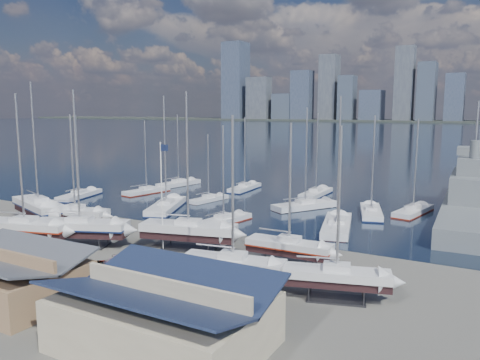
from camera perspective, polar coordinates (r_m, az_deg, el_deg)
The scene contains 31 objects.
ground at distance 53.53m, azimuth -12.07°, elevation -8.10°, with size 1400.00×1400.00×0.00m, color #605E59.
water at distance 350.42m, azimuth 23.57°, elevation 5.37°, with size 1400.00×600.00×0.40m, color #1B2740.
far_shore at distance 609.54m, azimuth 26.03°, elevation 6.40°, with size 1400.00×80.00×2.20m, color #2D332D.
skyline at distance 604.11m, azimuth 25.48°, elevation 10.04°, with size 639.14×43.80×107.69m.
shed_grey at distance 42.79m, azimuth -26.58°, elevation -10.11°, with size 12.60×8.40×4.17m.
shed_blue at distance 31.49m, azimuth -9.22°, elevation -15.48°, with size 13.65×9.45×4.71m.
sailboat_cradle_0 at distance 68.59m, azimuth -23.35°, elevation -3.04°, with size 12.17×6.95×18.75m.
sailboat_cradle_1 at distance 57.82m, azimuth -24.77°, elevation -5.30°, with size 10.93×5.74×16.93m.
sailboat_cradle_2 at distance 63.95m, azimuth -19.45°, elevation -3.82°, with size 9.20×4.26×14.61m.
sailboat_cradle_3 at distance 55.48m, azimuth -18.90°, elevation -5.50°, with size 11.13×6.80×17.31m.
sailboat_cradle_4 at distance 51.64m, azimuth -6.30°, elevation -6.13°, with size 10.92×5.48×17.08m.
sailboat_cradle_5 at distance 40.74m, azimuth -0.87°, elevation -10.31°, with size 9.37×4.01×14.77m.
sailboat_cradle_6 at distance 46.21m, azimuth 6.01°, elevation -8.10°, with size 8.61×2.59×13.99m.
sailboat_cradle_7 at distance 38.94m, azimuth 11.70°, elevation -11.46°, with size 8.80×4.66×13.99m.
sailboat_moored_0 at distance 85.78m, azimuth -18.97°, elevation -1.88°, with size 5.06×10.38×14.96m.
sailboat_moored_1 at distance 86.98m, azimuth -11.32°, elevation -1.44°, with size 4.36×9.58×13.83m.
sailboat_moored_2 at distance 94.50m, azimuth -7.48°, elevation -0.54°, with size 4.43×10.22×14.94m.
sailboat_moored_3 at distance 72.34m, azimuth -8.98°, elevation -3.40°, with size 7.64×12.45×18.03m.
sailboat_moored_4 at distance 78.17m, azimuth -3.85°, elevation -2.40°, with size 3.54×8.01×11.70m.
sailboat_moored_5 at distance 88.77m, azimuth 0.58°, elevation -1.07°, with size 3.16×9.77×14.43m.
sailboat_moored_6 at distance 62.99m, azimuth -2.01°, elevation -5.09°, with size 4.17×9.54×13.80m.
sailboat_moored_7 at distance 72.84m, azimuth 7.95°, elevation -3.28°, with size 8.28×10.69×16.22m.
sailboat_moored_8 at distance 83.94m, azimuth 9.25°, elevation -1.74°, with size 2.91×10.24×15.30m.
sailboat_moored_9 at distance 61.08m, azimuth 11.72°, elevation -5.69°, with size 5.99×12.11×17.62m.
sailboat_moored_10 at distance 70.52m, azimuth 15.68°, elevation -3.93°, with size 5.56×10.47×15.07m.
sailboat_moored_11 at distance 73.12m, azimuth 20.36°, elevation -3.71°, with size 4.62×10.10×14.57m.
naval_ship_east at distance 76.66m, azimuth 26.35°, elevation -2.49°, with size 8.68×44.27×17.96m.
car_b at distance 50.14m, azimuth -23.88°, elevation -9.02°, with size 1.42×4.06×1.34m, color gray.
car_c at distance 45.27m, azimuth -18.12°, elevation -10.51°, with size 2.39×5.18×1.44m, color gray.
car_d at distance 45.76m, azimuth -15.74°, elevation -10.30°, with size 1.78×4.38×1.27m, color gray.
flagpole at distance 50.64m, azimuth -9.47°, elevation -1.09°, with size 1.04×0.12×11.82m.
Camera 1 is at (34.03, -48.43, 15.20)m, focal length 35.00 mm.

